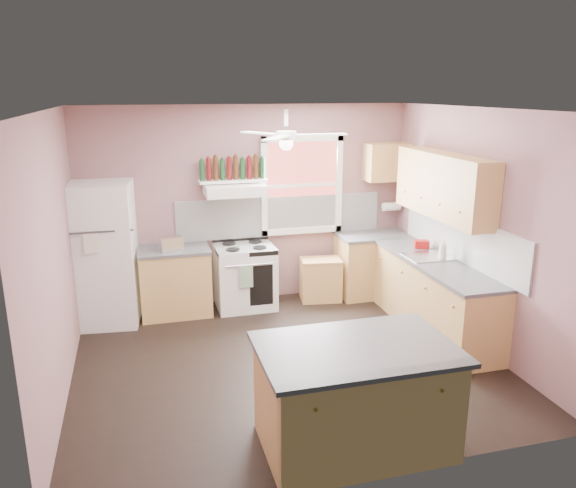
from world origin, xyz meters
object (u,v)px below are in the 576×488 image
object	(u,v)px
stove	(245,277)
cart	(321,281)
island	(355,399)
refrigerator	(104,254)
toaster	(171,244)

from	to	relation	value
stove	cart	size ratio (longest dim) A/B	1.55
island	stove	bearing A→B (deg)	94.93
refrigerator	toaster	size ratio (longest dim) A/B	6.43
stove	island	size ratio (longest dim) A/B	0.57
refrigerator	cart	xyz separation A→B (m)	(2.86, 0.02, -0.62)
refrigerator	island	xyz separation A→B (m)	(2.07, -3.26, -0.47)
stove	cart	world-z (taller)	stove
toaster	island	xyz separation A→B (m)	(1.24, -3.20, -0.56)
refrigerator	stove	size ratio (longest dim) A/B	2.09
toaster	cart	size ratio (longest dim) A/B	0.50
toaster	stove	xyz separation A→B (m)	(0.96, 0.10, -0.56)
stove	refrigerator	bearing A→B (deg)	-178.96
refrigerator	cart	bearing A→B (deg)	6.27
refrigerator	toaster	xyz separation A→B (m)	(0.83, -0.06, 0.09)
toaster	island	bearing A→B (deg)	-78.91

